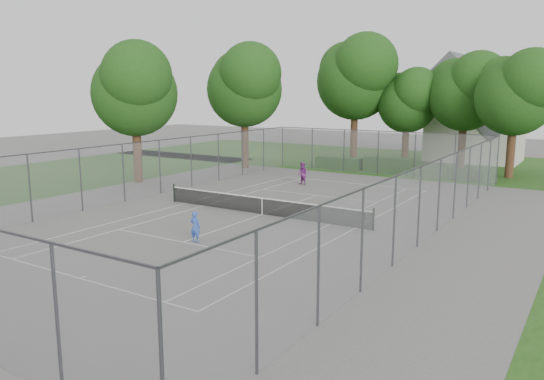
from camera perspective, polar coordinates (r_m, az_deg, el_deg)
The scene contains 18 objects.
ground at distance 28.84m, azimuth -1.06°, elevation -2.65°, with size 120.00×120.00×0.00m, color #5E5C5A.
grass_far at distance 52.22m, azimuth 14.84°, elevation 2.92°, with size 60.00×20.00×0.00m, color #224A15.
grass_left at distance 44.68m, azimuth -25.36°, elevation 1.03°, with size 16.00×40.00×0.00m, color #224A15.
court_markings at distance 28.84m, azimuth -1.06°, elevation -2.64°, with size 11.03×23.83×0.01m.
tennis_net at distance 28.73m, azimuth -1.07°, elevation -1.66°, with size 12.87×0.10×1.10m.
perimeter_fence at distance 28.48m, azimuth -1.08°, elevation 0.90°, with size 18.08×34.08×3.52m.
tree_far_left at distance 50.76m, azimuth 9.05°, elevation 12.16°, with size 8.25×7.53×11.86m.
tree_far_midleft at distance 49.56m, azimuth 14.42°, elevation 9.51°, with size 6.07×5.54×8.73m.
tree_far_midright at distance 47.76m, azimuth 20.17°, elevation 10.14°, with size 6.88×6.28×9.89m.
tree_far_right at distance 44.57m, azimuth 24.82°, elevation 9.73°, with size 6.79×6.20×9.76m.
tree_side_back at distance 46.16m, azimuth -2.95°, elevation 11.43°, with size 7.42×6.77×10.67m.
tree_side_front at distance 39.84m, azimuth -14.58°, elevation 10.73°, with size 7.04×6.43×10.12m.
hedge_left at distance 46.46m, azimuth 7.19°, elevation 2.91°, with size 4.00×1.20×1.00m, color #1C4114.
hedge_mid at distance 44.95m, azimuth 12.36°, elevation 2.65°, with size 3.91×1.12×1.23m, color #1C4114.
hedge_right at distance 42.75m, azimuth 20.15°, elevation 1.57°, with size 2.69×0.99×0.81m, color #1C4114.
house at distance 54.68m, azimuth 21.09°, elevation 7.24°, with size 8.24×6.38×10.25m.
girl_player at distance 23.68m, azimuth -8.26°, elevation -3.93°, with size 0.51×0.34×1.40m, color blue.
woman_player at distance 37.92m, azimuth 3.30°, elevation 1.75°, with size 0.79×0.61×1.62m, color #7A297C.
Camera 1 is at (15.46, -23.45, 6.55)m, focal length 35.00 mm.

